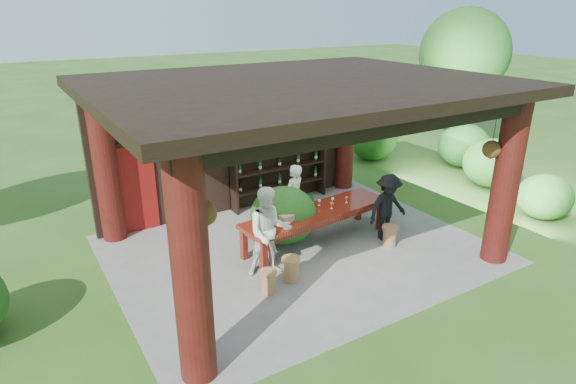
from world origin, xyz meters
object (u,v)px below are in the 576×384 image
wine_shelf (280,159)px  host (294,198)px  stool_near_left (291,269)px  tasting_table (317,216)px  stool_near_right (390,236)px  stool_far_left (268,281)px  napkin_basket (287,218)px  guest_woman (269,232)px  guest_man (388,207)px

wine_shelf → host: bearing=-110.0°
host → stool_near_left: bearing=35.2°
tasting_table → stool_near_right: 1.60m
tasting_table → host: host is taller
stool_far_left → napkin_basket: (1.00, 1.01, 0.59)m
stool_far_left → host: host is taller
tasting_table → host: bearing=95.5°
wine_shelf → tasting_table: size_ratio=0.75×
stool_far_left → guest_woman: guest_woman is taller
guest_woman → guest_man: (2.88, -0.06, -0.12)m
wine_shelf → napkin_basket: bearing=-117.7°
stool_far_left → guest_woman: size_ratio=0.25×
stool_near_left → guest_man: (2.68, 0.39, 0.49)m
guest_woman → guest_man: size_ratio=1.17×
guest_man → stool_far_left: bearing=-170.6°
tasting_table → stool_near_right: bearing=-37.0°
stool_far_left → host: (1.75, 1.94, 0.55)m
guest_man → guest_woman: bearing=179.2°
stool_near_left → stool_near_right: stool_near_left is taller
stool_near_right → guest_woman: guest_woman is taller
stool_near_right → napkin_basket: 2.29m
guest_man → napkin_basket: (-2.24, 0.49, 0.08)m
stool_near_left → napkin_basket: 1.14m
guest_woman → napkin_basket: bearing=51.4°
tasting_table → guest_woman: 1.59m
wine_shelf → napkin_basket: size_ratio=10.16×
stool_near_left → guest_woman: 0.79m
tasting_table → stool_near_left: (-1.27, -1.02, -0.39)m
tasting_table → napkin_basket: bearing=-170.3°
guest_man → napkin_basket: 2.29m
guest_woman → napkin_basket: (0.64, 0.43, -0.04)m
tasting_table → wine_shelf: bearing=78.0°
stool_near_right → guest_man: (0.17, 0.30, 0.50)m
tasting_table → guest_woman: size_ratio=2.04×
stool_near_left → host: host is taller
host → guest_man: 2.06m
napkin_basket → wine_shelf: bearing=62.3°
guest_woman → tasting_table: bearing=38.7°
wine_shelf → stool_near_right: (0.73, -3.35, -0.92)m
tasting_table → guest_man: 1.55m
wine_shelf → guest_man: wine_shelf is taller
wine_shelf → host: (-0.59, -1.62, -0.39)m
stool_near_left → napkin_basket: size_ratio=1.79×
wine_shelf → guest_woman: bearing=-123.6°
wine_shelf → stool_far_left: 4.37m
host → guest_woman: size_ratio=0.90×
wine_shelf → stool_far_left: wine_shelf is taller
stool_far_left → guest_man: (3.24, 0.52, 0.52)m
wine_shelf → stool_far_left: (-2.34, -3.56, -0.94)m
wine_shelf → host: wine_shelf is taller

